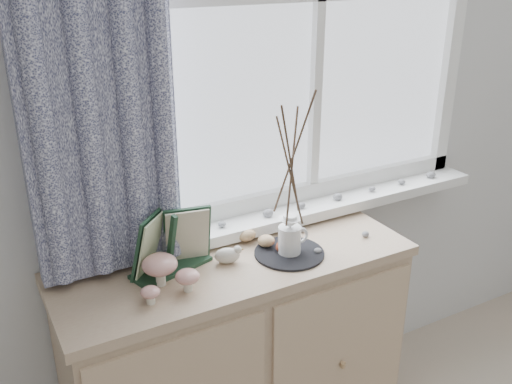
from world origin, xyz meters
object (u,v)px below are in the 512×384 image
(botanical_book, at_px, (173,244))
(sideboard, at_px, (238,363))
(twig_pitcher, at_px, (292,161))
(toadstool_cluster, at_px, (165,271))

(botanical_book, bearing_deg, sideboard, -20.89)
(sideboard, height_order, twig_pitcher, twig_pitcher)
(toadstool_cluster, bearing_deg, sideboard, 10.75)
(sideboard, xyz_separation_m, botanical_book, (-0.21, 0.02, 0.53))
(sideboard, relative_size, twig_pitcher, 2.07)
(toadstool_cluster, distance_m, twig_pitcher, 0.52)
(sideboard, xyz_separation_m, twig_pitcher, (0.17, -0.05, 0.76))
(toadstool_cluster, bearing_deg, twig_pitcher, -0.25)
(sideboard, bearing_deg, twig_pitcher, -16.65)
(sideboard, height_order, toadstool_cluster, toadstool_cluster)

